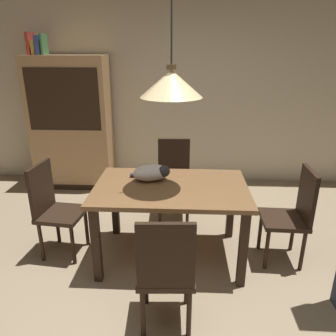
# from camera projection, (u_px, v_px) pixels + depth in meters

# --- Properties ---
(ground) EXTENTS (10.00, 10.00, 0.00)m
(ground) POSITION_uv_depth(u_px,v_px,m) (160.00, 298.00, 2.65)
(ground) COLOR #998466
(back_wall) EXTENTS (6.40, 0.10, 2.90)m
(back_wall) POSITION_uv_depth(u_px,v_px,m) (173.00, 84.00, 4.62)
(back_wall) COLOR beige
(back_wall) RESTS_ON ground
(dining_table) EXTENTS (1.40, 0.90, 0.75)m
(dining_table) POSITION_uv_depth(u_px,v_px,m) (171.00, 196.00, 2.97)
(dining_table) COLOR brown
(dining_table) RESTS_ON ground
(chair_far_back) EXTENTS (0.41, 0.41, 0.93)m
(chair_far_back) POSITION_uv_depth(u_px,v_px,m) (174.00, 175.00, 3.84)
(chair_far_back) COLOR black
(chair_far_back) RESTS_ON ground
(chair_left_side) EXTENTS (0.44, 0.44, 0.93)m
(chair_left_side) POSITION_uv_depth(u_px,v_px,m) (54.00, 206.00, 3.08)
(chair_left_side) COLOR black
(chair_left_side) RESTS_ON ground
(chair_right_side) EXTENTS (0.41, 0.41, 0.93)m
(chair_right_side) POSITION_uv_depth(u_px,v_px,m) (293.00, 212.00, 2.97)
(chair_right_side) COLOR black
(chair_right_side) RESTS_ON ground
(chair_near_front) EXTENTS (0.42, 0.42, 0.93)m
(chair_near_front) POSITION_uv_depth(u_px,v_px,m) (166.00, 269.00, 2.20)
(chair_near_front) COLOR black
(chair_near_front) RESTS_ON ground
(cat_sleeping) EXTENTS (0.41, 0.32, 0.16)m
(cat_sleeping) POSITION_uv_depth(u_px,v_px,m) (152.00, 173.00, 3.04)
(cat_sleeping) COLOR silver
(cat_sleeping) RESTS_ON dining_table
(pendant_lamp) EXTENTS (0.52, 0.52, 1.30)m
(pendant_lamp) POSITION_uv_depth(u_px,v_px,m) (171.00, 83.00, 2.62)
(pendant_lamp) COLOR beige
(hutch_bookcase) EXTENTS (1.12, 0.45, 1.85)m
(hutch_bookcase) POSITION_uv_depth(u_px,v_px,m) (72.00, 126.00, 4.58)
(hutch_bookcase) COLOR tan
(hutch_bookcase) RESTS_ON ground
(book_red_tall) EXTENTS (0.04, 0.22, 0.28)m
(book_red_tall) POSITION_uv_depth(u_px,v_px,m) (31.00, 44.00, 4.21)
(book_red_tall) COLOR #B73833
(book_red_tall) RESTS_ON hutch_bookcase
(book_yellow_short) EXTENTS (0.04, 0.20, 0.18)m
(book_yellow_short) POSITION_uv_depth(u_px,v_px,m) (35.00, 48.00, 4.23)
(book_yellow_short) COLOR gold
(book_yellow_short) RESTS_ON hutch_bookcase
(book_blue_wide) EXTENTS (0.06, 0.24, 0.24)m
(book_blue_wide) POSITION_uv_depth(u_px,v_px,m) (40.00, 45.00, 4.22)
(book_blue_wide) COLOR #384C93
(book_blue_wide) RESTS_ON hutch_bookcase
(book_green_slim) EXTENTS (0.03, 0.20, 0.26)m
(book_green_slim) POSITION_uv_depth(u_px,v_px,m) (44.00, 44.00, 4.21)
(book_green_slim) COLOR #427A4C
(book_green_slim) RESTS_ON hutch_bookcase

